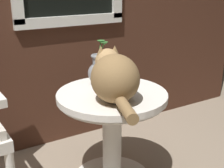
{
  "coord_description": "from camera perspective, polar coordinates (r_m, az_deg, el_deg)",
  "views": [
    {
      "loc": [
        -0.53,
        -1.21,
        1.18
      ],
      "look_at": [
        0.28,
        0.15,
        0.63
      ],
      "focal_mm": 49.26,
      "sensor_mm": 36.0,
      "label": 1
    }
  ],
  "objects": [
    {
      "name": "wicker_side_table",
      "position": [
        1.77,
        0.0,
        -7.09
      ],
      "size": [
        0.61,
        0.61,
        0.58
      ],
      "color": "silver",
      "rests_on": "ground_plane"
    },
    {
      "name": "pewter_vase_with_ivy",
      "position": [
        1.78,
        -2.48,
        2.53
      ],
      "size": [
        0.13,
        0.13,
        0.26
      ],
      "color": "gray",
      "rests_on": "wicker_side_table"
    },
    {
      "name": "cat",
      "position": [
        1.55,
        0.43,
        1.37
      ],
      "size": [
        0.32,
        0.56,
        0.25
      ],
      "color": "olive",
      "rests_on": "wicker_side_table"
    }
  ]
}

